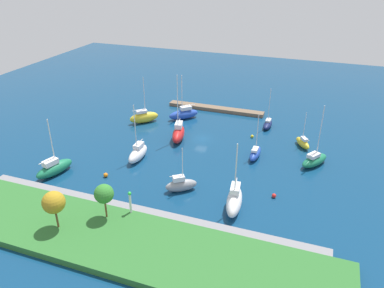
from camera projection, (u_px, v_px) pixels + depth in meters
The scene contains 21 objects.
water at pixel (201, 139), 82.79m from camera, with size 160.00×160.00×0.00m, color navy.
pier_dock at pixel (216, 109), 97.88m from camera, with size 25.24×2.40×0.88m, color brown.
breakwater at pixel (139, 216), 57.36m from camera, with size 56.46×3.98×1.03m, color gray.
shoreline_park at pixel (119, 241), 52.47m from camera, with size 62.90×12.55×1.05m, color #2D6B2D.
harbor_beacon at pixel (130, 201), 56.53m from camera, with size 0.56×0.56×3.73m.
park_tree_center at pixel (104, 194), 54.63m from camera, with size 2.91×2.91×5.58m.
park_tree_west at pixel (54, 202), 52.42m from camera, with size 3.26×3.26×5.95m.
sailboat_yellow_near_pier at pixel (144, 117), 90.29m from camera, with size 6.68×6.62×11.29m.
sailboat_white_east_end at pixel (138, 153), 73.91m from camera, with size 2.38×6.83×11.68m.
sailboat_blue_lone_south at pixel (255, 153), 74.64m from camera, with size 2.04×5.95×9.12m.
sailboat_green_far_south at pixel (54, 168), 68.86m from camera, with size 4.45×7.97×10.94m.
sailboat_gray_mid_basin at pixel (181, 185), 64.04m from camera, with size 5.58×4.78×8.24m.
sailboat_navy_far_north at pixel (268, 124), 87.90m from camera, with size 1.97×5.33×9.65m.
sailboat_red_along_channel at pixel (178, 133), 81.71m from camera, with size 4.01×7.89×14.79m.
sailboat_yellow_outer_mooring at pixel (303, 143), 78.97m from camera, with size 3.97×4.99×7.68m.
sailboat_white_inner_mooring at pixel (234, 200), 59.17m from camera, with size 3.39×7.99×11.91m.
sailboat_blue_off_beacon at pixel (184, 114), 92.38m from camera, with size 7.21×7.03×11.22m.
sailboat_green_west_end at pixel (314, 160), 71.92m from camera, with size 5.71×7.10×12.21m.
mooring_buoy_red at pixel (274, 196), 62.58m from camera, with size 0.74×0.74×0.74m, color red.
mooring_buoy_yellow at pixel (252, 136), 83.20m from camera, with size 0.68×0.68×0.68m, color yellow.
mooring_buoy_orange at pixel (106, 175), 68.39m from camera, with size 0.82×0.82×0.82m, color orange.
Camera 1 is at (-23.43, 70.65, 36.33)m, focal length 34.98 mm.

